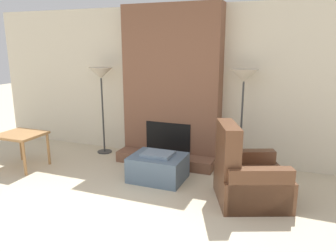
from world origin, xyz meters
The scene contains 7 objects.
wall_back centered at (0.00, 3.14, 1.30)m, with size 7.49×0.06×2.60m, color beige.
fireplace centered at (0.00, 2.91, 1.22)m, with size 1.67×0.68×2.60m.
ottoman centered at (0.14, 1.99, 0.20)m, with size 0.79×0.63×0.42m.
armchair centered at (1.45, 1.76, 0.30)m, with size 1.10×1.08×1.02m.
side_table centered at (-2.12, 1.65, 0.50)m, with size 0.68×0.61×0.58m.
floor_lamp_left centered at (-1.30, 2.81, 1.40)m, with size 0.43×0.43×1.57m.
floor_lamp_right centered at (1.21, 2.81, 1.44)m, with size 0.43×0.43×1.61m.
Camera 1 is at (1.94, -2.21, 1.96)m, focal length 35.00 mm.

